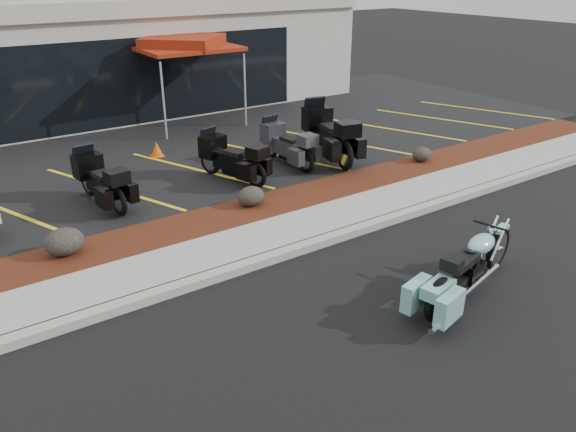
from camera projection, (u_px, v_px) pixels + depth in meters
ground at (343, 268)px, 9.73m from camera, size 90.00×90.00×0.00m
curb at (312, 244)px, 10.37m from camera, size 24.00×0.25×0.15m
sidewalk at (291, 231)px, 10.90m from camera, size 24.00×1.20×0.15m
mulch_bed at (258, 210)px, 11.80m from camera, size 24.00×1.20×0.16m
upper_lot at (158, 147)px, 15.86m from camera, size 26.00×9.60×0.15m
dealership_building at (83, 51)px, 19.77m from camera, size 18.00×8.16×4.00m
boulder_left at (64, 242)px, 9.75m from camera, size 0.68×0.57×0.48m
boulder_mid at (251, 196)px, 11.75m from camera, size 0.58×0.49×0.41m
boulder_right at (422, 154)px, 14.41m from camera, size 0.53×0.44×0.37m
hero_cruiser at (499, 242)px, 9.48m from camera, size 3.00×1.38×1.02m
touring_black_front at (86, 170)px, 12.13m from camera, size 1.01×2.08×1.16m
touring_black_mid at (210, 151)px, 13.38m from camera, size 1.33×2.15×1.17m
touring_grey at (270, 137)px, 14.51m from camera, size 0.88×2.01×1.15m
touring_black_rear at (315, 124)px, 15.11m from camera, size 1.48×2.65×1.46m
traffic_cone at (157, 149)px, 14.79m from camera, size 0.36×0.36×0.40m
popup_canopy at (183, 44)px, 17.05m from camera, size 3.61×3.61×2.67m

